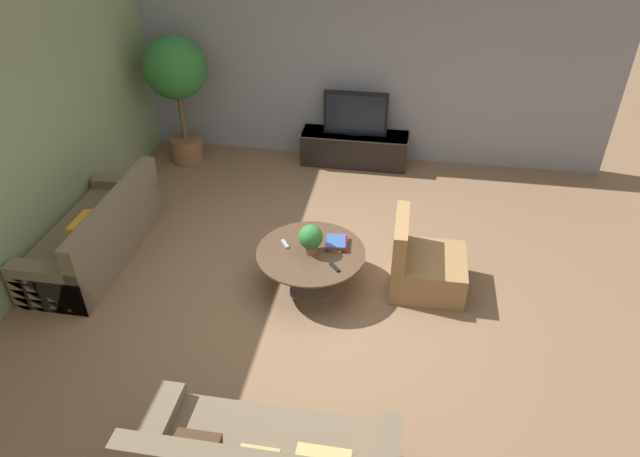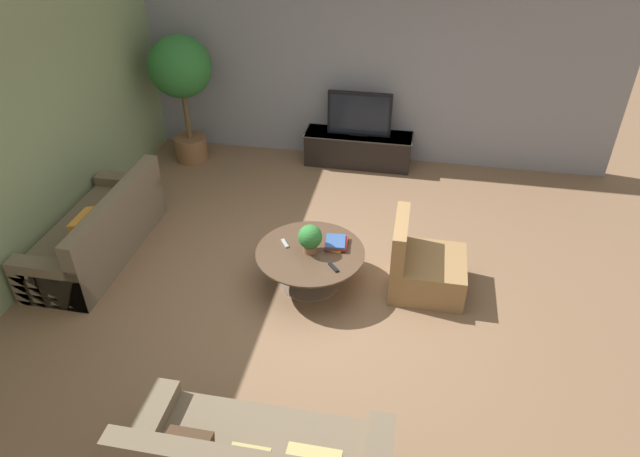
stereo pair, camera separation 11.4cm
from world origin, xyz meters
name	(u,v)px [view 1 (the left image)]	position (x,y,z in m)	size (l,w,h in m)	color
ground_plane	(320,284)	(0.00, 0.00, 0.00)	(24.00, 24.00, 0.00)	brown
back_wall_stone	(357,60)	(0.00, 3.26, 1.50)	(7.40, 0.12, 3.00)	gray
side_wall_left	(27,134)	(-3.26, 0.20, 1.50)	(0.12, 7.40, 3.00)	gray
media_console	(354,148)	(0.04, 2.94, 0.26)	(1.62, 0.50, 0.49)	black
television	(356,114)	(0.04, 2.94, 0.81)	(0.94, 0.13, 0.65)	black
coffee_table	(311,261)	(-0.10, -0.01, 0.32)	(1.19, 1.19, 0.45)	#756656
couch_by_wall	(97,237)	(-2.68, 0.08, 0.28)	(0.84, 2.05, 0.84)	brown
armchair_wicker	(423,266)	(1.12, 0.16, 0.27)	(0.80, 0.76, 0.86)	olive
potted_palm_tall	(177,78)	(-2.52, 2.61, 1.32)	(0.90, 0.90, 1.91)	brown
potted_plant_tabletop	(311,238)	(-0.10, -0.01, 0.63)	(0.26, 0.26, 0.33)	brown
book_stack	(336,242)	(0.16, 0.15, 0.48)	(0.26, 0.30, 0.07)	gold
remote_black	(335,267)	(0.19, -0.25, 0.46)	(0.04, 0.16, 0.02)	black
remote_silver	(285,244)	(-0.40, 0.07, 0.46)	(0.04, 0.16, 0.02)	gray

